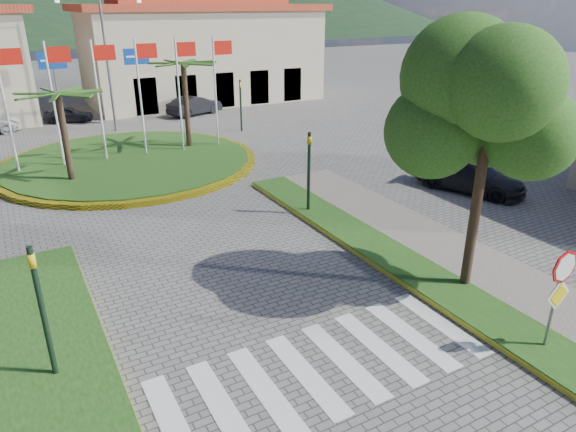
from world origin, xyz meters
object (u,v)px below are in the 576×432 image
deciduous_tree (491,106)px  roundabout_island (130,161)px  stop_sign (560,285)px  car_side_right (471,175)px  car_dark_a (68,114)px  car_dark_b (195,105)px

deciduous_tree → roundabout_island: bearing=107.9°
stop_sign → deciduous_tree: size_ratio=0.39×
roundabout_island → car_side_right: size_ratio=2.72×
deciduous_tree → car_side_right: 9.84m
car_dark_a → car_side_right: size_ratio=0.69×
stop_sign → car_side_right: 11.44m
car_dark_a → car_side_right: car_side_right is taller
deciduous_tree → car_dark_a: 30.26m
roundabout_island → car_side_right: 16.37m
stop_sign → car_dark_b: (2.25, 30.38, -1.11)m
car_side_right → car_dark_a: bearing=98.8°
roundabout_island → car_dark_a: (-1.27, 12.12, 0.37)m
stop_sign → roundabout_island: bearing=103.7°
roundabout_island → stop_sign: roundabout_island is taller
stop_sign → car_dark_a: stop_sign is taller
car_dark_b → car_side_right: size_ratio=0.89×
car_dark_a → car_dark_b: size_ratio=0.77×
roundabout_island → deciduous_tree: 18.55m
roundabout_island → deciduous_tree: bearing=-72.1°
roundabout_island → car_side_right: roundabout_island is taller
car_side_right → deciduous_tree: bearing=-158.8°
deciduous_tree → car_side_right: deciduous_tree is taller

